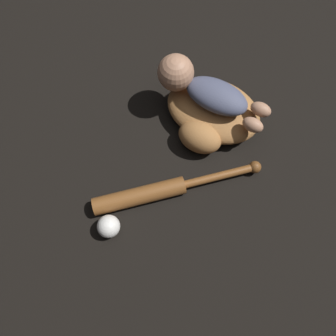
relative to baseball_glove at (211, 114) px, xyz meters
name	(u,v)px	position (x,y,z in m)	size (l,w,h in m)	color
ground_plane	(227,108)	(-0.05, -0.07, -0.05)	(6.00, 6.00, 0.00)	black
baseball_glove	(211,114)	(0.00, 0.00, 0.00)	(0.37, 0.33, 0.10)	#A8703D
baby_figure	(201,87)	(0.05, -0.03, 0.10)	(0.39, 0.19, 0.12)	#4C516B
baseball_bat	(157,191)	(0.11, 0.31, -0.02)	(0.50, 0.31, 0.06)	brown
baseball	(109,226)	(0.22, 0.45, -0.01)	(0.07, 0.07, 0.07)	white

